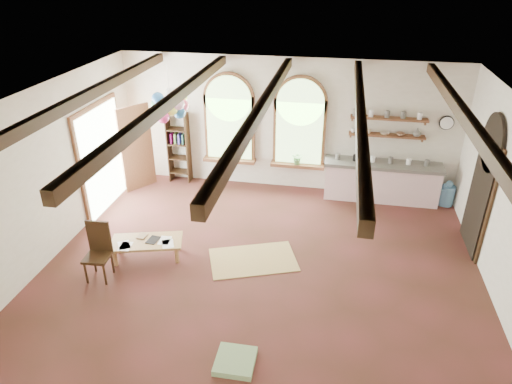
% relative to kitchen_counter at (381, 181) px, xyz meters
% --- Properties ---
extents(floor, '(8.00, 8.00, 0.00)m').
position_rel_kitchen_counter_xyz_m(floor, '(-2.30, -3.20, -0.48)').
color(floor, '#5E2926').
rests_on(floor, ground).
extents(ceiling_beams, '(6.20, 6.80, 0.18)m').
position_rel_kitchen_counter_xyz_m(ceiling_beams, '(-2.30, -3.20, 2.62)').
color(ceiling_beams, '#331E10').
rests_on(ceiling_beams, ceiling).
extents(window_left, '(1.30, 0.28, 2.20)m').
position_rel_kitchen_counter_xyz_m(window_left, '(-3.70, 0.23, 1.16)').
color(window_left, brown).
rests_on(window_left, floor).
extents(window_right, '(1.30, 0.28, 2.20)m').
position_rel_kitchen_counter_xyz_m(window_right, '(-2.00, 0.23, 1.16)').
color(window_right, brown).
rests_on(window_right, floor).
extents(left_doorway, '(0.10, 1.90, 2.50)m').
position_rel_kitchen_counter_xyz_m(left_doorway, '(-6.25, -1.40, 0.67)').
color(left_doorway, brown).
rests_on(left_doorway, floor).
extents(right_doorway, '(0.10, 1.30, 2.40)m').
position_rel_kitchen_counter_xyz_m(right_doorway, '(1.65, -1.70, 0.62)').
color(right_doorway, black).
rests_on(right_doorway, floor).
extents(kitchen_counter, '(2.68, 0.62, 0.94)m').
position_rel_kitchen_counter_xyz_m(kitchen_counter, '(0.00, 0.00, 0.00)').
color(kitchen_counter, white).
rests_on(kitchen_counter, floor).
extents(wall_shelf_lower, '(1.70, 0.24, 0.04)m').
position_rel_kitchen_counter_xyz_m(wall_shelf_lower, '(0.00, 0.18, 1.07)').
color(wall_shelf_lower, brown).
rests_on(wall_shelf_lower, wall_back).
extents(wall_shelf_upper, '(1.70, 0.24, 0.04)m').
position_rel_kitchen_counter_xyz_m(wall_shelf_upper, '(0.00, 0.18, 1.47)').
color(wall_shelf_upper, brown).
rests_on(wall_shelf_upper, wall_back).
extents(wall_clock, '(0.32, 0.04, 0.32)m').
position_rel_kitchen_counter_xyz_m(wall_clock, '(1.25, 0.25, 1.42)').
color(wall_clock, black).
rests_on(wall_clock, wall_back).
extents(bookshelf, '(0.53, 0.32, 1.80)m').
position_rel_kitchen_counter_xyz_m(bookshelf, '(-5.00, 0.12, 0.42)').
color(bookshelf, '#331E10').
rests_on(bookshelf, floor).
extents(coffee_table, '(1.44, 0.94, 0.38)m').
position_rel_kitchen_counter_xyz_m(coffee_table, '(-4.50, -3.28, -0.14)').
color(coffee_table, '#AC844E').
rests_on(coffee_table, floor).
extents(side_chair, '(0.45, 0.45, 1.08)m').
position_rel_kitchen_counter_xyz_m(side_chair, '(-5.10, -4.01, -0.17)').
color(side_chair, '#331E10').
rests_on(side_chair, floor).
extents(floor_mat, '(1.87, 1.50, 0.02)m').
position_rel_kitchen_counter_xyz_m(floor_mat, '(-2.49, -3.00, -0.47)').
color(floor_mat, tan).
rests_on(floor_mat, floor).
extents(floor_cushion, '(0.57, 0.57, 0.10)m').
position_rel_kitchen_counter_xyz_m(floor_cushion, '(-2.27, -5.50, -0.43)').
color(floor_cushion, '#80A270').
rests_on(floor_cushion, floor).
extents(water_jug_a, '(0.28, 0.28, 0.53)m').
position_rel_kitchen_counter_xyz_m(water_jug_a, '(1.45, 0.00, -0.25)').
color(water_jug_a, '#5993C0').
rests_on(water_jug_a, floor).
extents(water_jug_b, '(0.32, 0.32, 0.62)m').
position_rel_kitchen_counter_xyz_m(water_jug_b, '(1.52, 0.00, -0.21)').
color(water_jug_b, '#5993C0').
rests_on(water_jug_b, floor).
extents(balloon_cluster, '(0.85, 0.96, 1.16)m').
position_rel_kitchen_counter_xyz_m(balloon_cluster, '(-4.71, -0.95, 1.86)').
color(balloon_cluster, white).
rests_on(balloon_cluster, floor).
extents(table_book, '(0.17, 0.24, 0.02)m').
position_rel_kitchen_counter_xyz_m(table_book, '(-4.72, -3.14, -0.09)').
color(table_book, olive).
rests_on(table_book, coffee_table).
extents(tablet, '(0.23, 0.30, 0.01)m').
position_rel_kitchen_counter_xyz_m(tablet, '(-4.38, -3.24, -0.09)').
color(tablet, black).
rests_on(tablet, coffee_table).
extents(potted_plant_left, '(0.27, 0.23, 0.30)m').
position_rel_kitchen_counter_xyz_m(potted_plant_left, '(-3.70, 0.12, 0.37)').
color(potted_plant_left, '#598C4C').
rests_on(potted_plant_left, window_left).
extents(potted_plant_right, '(0.27, 0.23, 0.30)m').
position_rel_kitchen_counter_xyz_m(potted_plant_right, '(-2.00, 0.12, 0.37)').
color(potted_plant_right, '#598C4C').
rests_on(potted_plant_right, window_right).
extents(shelf_cup_a, '(0.12, 0.10, 0.10)m').
position_rel_kitchen_counter_xyz_m(shelf_cup_a, '(-0.75, 0.18, 1.14)').
color(shelf_cup_a, white).
rests_on(shelf_cup_a, wall_shelf_lower).
extents(shelf_cup_b, '(0.10, 0.10, 0.09)m').
position_rel_kitchen_counter_xyz_m(shelf_cup_b, '(-0.40, 0.18, 1.14)').
color(shelf_cup_b, beige).
rests_on(shelf_cup_b, wall_shelf_lower).
extents(shelf_bowl_a, '(0.22, 0.22, 0.05)m').
position_rel_kitchen_counter_xyz_m(shelf_bowl_a, '(-0.05, 0.18, 1.12)').
color(shelf_bowl_a, beige).
rests_on(shelf_bowl_a, wall_shelf_lower).
extents(shelf_bowl_b, '(0.20, 0.20, 0.06)m').
position_rel_kitchen_counter_xyz_m(shelf_bowl_b, '(0.30, 0.18, 1.12)').
color(shelf_bowl_b, '#8C664C').
rests_on(shelf_bowl_b, wall_shelf_lower).
extents(shelf_vase, '(0.18, 0.18, 0.19)m').
position_rel_kitchen_counter_xyz_m(shelf_vase, '(0.65, 0.18, 1.19)').
color(shelf_vase, slate).
rests_on(shelf_vase, wall_shelf_lower).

